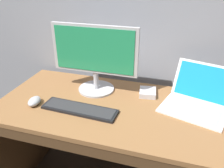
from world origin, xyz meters
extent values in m
cube|color=olive|center=(0.00, 0.00, 0.71)|extent=(1.58, 0.69, 0.03)
cube|color=#4E351E|center=(-0.77, 0.00, 0.35)|extent=(0.03, 0.63, 0.70)
cube|color=#4E351E|center=(0.00, -0.33, 0.67)|extent=(1.51, 0.02, 0.07)
cube|color=white|center=(0.35, 0.07, 0.73)|extent=(0.40, 0.32, 0.01)
cube|color=#ACACAC|center=(0.35, 0.06, 0.74)|extent=(0.33, 0.23, 0.00)
cube|color=white|center=(0.40, 0.22, 0.84)|extent=(0.36, 0.20, 0.22)
cube|color=#198CD8|center=(0.40, 0.22, 0.85)|extent=(0.32, 0.17, 0.19)
cylinder|color=#B7B7BC|center=(-0.26, 0.15, 0.73)|extent=(0.23, 0.23, 0.01)
cylinder|color=#B7B7BC|center=(-0.26, 0.15, 0.80)|extent=(0.03, 0.03, 0.12)
cube|color=#B7B7BC|center=(-0.26, 0.14, 1.01)|extent=(0.55, 0.02, 0.30)
cube|color=#23935B|center=(-0.26, 0.13, 1.01)|extent=(0.50, 0.00, 0.27)
cube|color=black|center=(-0.26, -0.11, 0.73)|extent=(0.44, 0.14, 0.01)
cube|color=#2D2D30|center=(-0.26, -0.11, 0.74)|extent=(0.42, 0.12, 0.00)
ellipsoid|color=#B7B7BC|center=(-0.55, -0.13, 0.75)|extent=(0.08, 0.11, 0.04)
cube|color=silver|center=(0.08, 0.18, 0.74)|extent=(0.12, 0.13, 0.03)
camera|label=1|loc=(0.24, -1.12, 1.47)|focal=37.33mm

